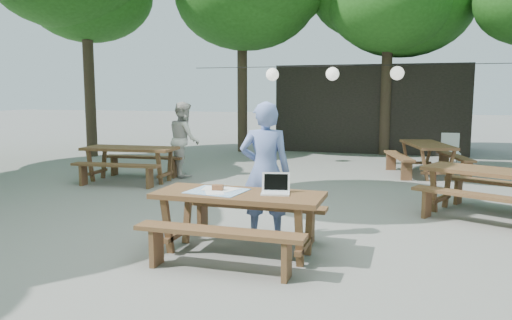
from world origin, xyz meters
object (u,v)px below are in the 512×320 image
Objects in this scene: woman at (265,171)px; second_person at (184,139)px; picnic_table_nw at (130,164)px; main_picnic_table at (239,222)px; plastic_chair at (450,159)px.

woman reaches higher than second_person.
second_person reaches higher than picnic_table_nw.
woman is 5.31m from second_person.
picnic_table_nw is 1.13× the size of woman.
plastic_chair is (2.91, 7.98, -0.13)m from main_picnic_table.
plastic_chair is at bearing -97.15° from second_person.
woman is 2.02× the size of plastic_chair.
plastic_chair reaches higher than main_picnic_table.
plastic_chair is at bearing -124.24° from woman.
main_picnic_table is at bearing -49.85° from picnic_table_nw.
second_person is at bearing -66.45° from woman.
second_person is (-3.06, 4.96, 0.47)m from main_picnic_table.
woman is (4.01, -3.26, 0.52)m from picnic_table_nw.
main_picnic_table is 0.89m from woman.
main_picnic_table is at bearing 67.19° from woman.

